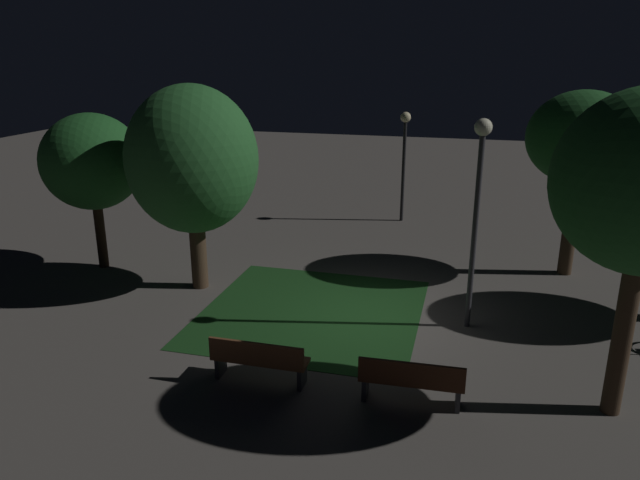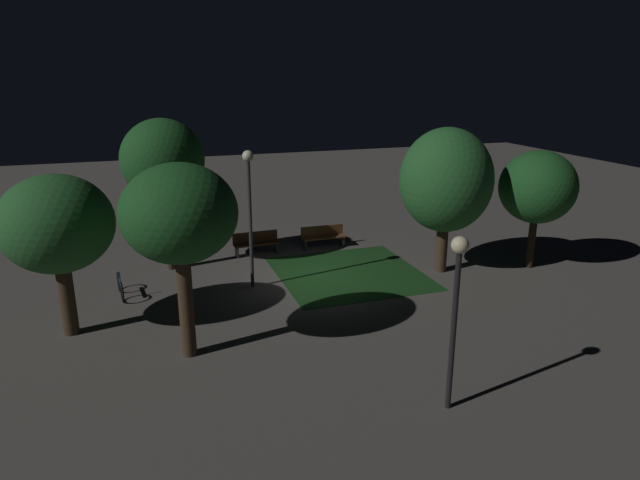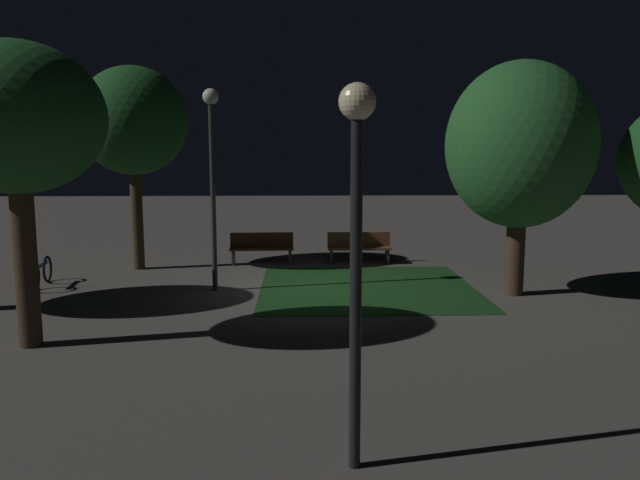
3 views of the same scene
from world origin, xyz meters
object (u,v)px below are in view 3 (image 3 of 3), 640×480
lamp_post_near_wall (212,155)px  lamp_post_path_center (356,207)px  tree_tall_center (16,121)px  tree_back_right (133,122)px  bench_front_right (359,247)px  bench_corner (262,247)px  bicycle (41,272)px  tree_left_canopy (520,146)px

lamp_post_near_wall → lamp_post_path_center: 8.60m
tree_tall_center → tree_back_right: size_ratio=0.91×
tree_tall_center → lamp_post_near_wall: size_ratio=1.08×
bench_front_right → lamp_post_path_center: lamp_post_path_center is taller
bench_corner → lamp_post_near_wall: 4.38m
bench_front_right → lamp_post_near_wall: size_ratio=0.39×
bench_corner → bicycle: bearing=29.5°
bench_corner → lamp_post_near_wall: lamp_post_near_wall is taller
tree_left_canopy → lamp_post_path_center: tree_left_canopy is taller
tree_left_canopy → lamp_post_path_center: size_ratio=1.33×
bench_corner → lamp_post_path_center: lamp_post_path_center is taller
bicycle → tree_left_canopy: bearing=174.0°
bench_front_right → tree_tall_center: size_ratio=0.37×
tree_left_canopy → tree_tall_center: bearing=20.3°
tree_left_canopy → bicycle: bearing=-6.0°
lamp_post_path_center → bicycle: size_ratio=2.34×
tree_tall_center → lamp_post_near_wall: 4.79m
bench_corner → bicycle: size_ratio=1.10×
bench_corner → lamp_post_path_center: (-1.65, 11.60, 2.19)m
bench_front_right → tree_back_right: tree_back_right is taller
bench_corner → lamp_post_path_center: bearing=98.1°
lamp_post_path_center → bicycle: (6.69, -8.74, -2.33)m
tree_back_right → lamp_post_path_center: 12.08m
lamp_post_path_center → bench_corner: bearing=-81.9°
lamp_post_path_center → tree_back_right: bearing=-65.6°
bench_corner → tree_back_right: size_ratio=0.34×
bench_front_right → bench_corner: same height
bench_front_right → tree_left_canopy: tree_left_canopy is taller
bench_front_right → tree_tall_center: (6.15, 7.44, 3.19)m
bicycle → lamp_post_near_wall: bearing=172.7°
lamp_post_path_center → bench_front_right: bearing=-95.6°
bench_front_right → lamp_post_near_wall: lamp_post_near_wall is taller
tree_left_canopy → lamp_post_path_center: bearing=60.8°
bench_front_right → tree_left_canopy: 5.80m
bench_front_right → lamp_post_path_center: 11.86m
tree_left_canopy → tree_back_right: tree_back_right is taller
tree_left_canopy → lamp_post_near_wall: 6.79m
tree_left_canopy → tree_back_right: size_ratio=0.95×
bench_front_right → bicycle: size_ratio=1.09×
bench_front_right → tree_back_right: size_ratio=0.33×
bench_front_right → tree_tall_center: tree_tall_center is taller
tree_tall_center → lamp_post_near_wall: bearing=-121.7°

